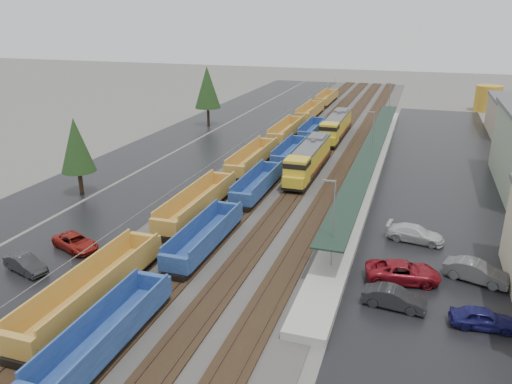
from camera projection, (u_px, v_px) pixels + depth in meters
The scene contains 22 objects.
ballast_strip at pixel (316, 147), 79.44m from camera, with size 20.00×160.00×0.08m, color #302D2B.
trackbed at pixel (316, 146), 79.40m from camera, with size 14.60×160.00×0.22m.
west_parking_lot at pixel (229, 140), 83.88m from camera, with size 10.00×160.00×0.02m, color black.
west_road at pixel (175, 136), 86.83m from camera, with size 9.00×160.00×0.02m, color black.
east_commuter_lot at pixel (444, 177), 64.91m from camera, with size 16.00×100.00×0.02m, color black.
station_platform at pixel (371, 165), 67.47m from camera, with size 3.00×80.00×8.00m.
chainlink_fence at pixel (257, 135), 80.32m from camera, with size 0.08×160.04×2.02m.
distant_hills at pixel (502, 66), 200.95m from camera, with size 301.00×140.00×25.20m.
tree_west_near at pixel (76, 145), 57.17m from camera, with size 3.96×3.96×9.00m.
tree_west_far at pixel (207, 87), 92.78m from camera, with size 4.84×4.84×11.00m.
locomotive_lead at pixel (309, 159), 64.72m from camera, with size 2.75×18.13×4.10m.
locomotive_trail at pixel (336, 127), 83.49m from camera, with size 2.75×18.13×4.10m.
well_string_yellow at pixel (253, 159), 68.46m from camera, with size 2.84×124.57×2.52m.
well_string_blue at pixel (235, 208), 51.43m from camera, with size 2.63×89.24×2.33m.
storage_tank at pixel (488, 98), 107.96m from camera, with size 5.49×5.49×5.49m, color gold.
parked_car_west_b at pixel (25, 264), 40.82m from camera, with size 4.23×1.47×1.39m, color black.
parked_car_west_c at pixel (76, 242), 44.75m from camera, with size 4.86×2.24×1.35m, color maroon.
parked_car_east_a at pixel (394, 298), 35.86m from camera, with size 4.52×1.58×1.49m, color black.
parked_car_east_b at pixel (403, 272), 39.35m from camera, with size 5.83×2.69×1.62m, color maroon.
parked_car_east_c at pixel (415, 234), 46.31m from camera, with size 5.23×2.13×1.52m, color silver.
parked_car_east_d at pixel (483, 318), 33.51m from camera, with size 4.24×1.71×1.45m, color #161552.
parked_car_east_e at pixel (476, 272), 39.33m from camera, with size 4.98×1.74×1.64m, color #515456.
Camera 1 is at (15.06, -16.35, 20.03)m, focal length 35.00 mm.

